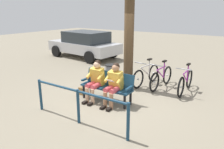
{
  "coord_description": "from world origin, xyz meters",
  "views": [
    {
      "loc": [
        -3.36,
        4.96,
        2.61
      ],
      "look_at": [
        0.16,
        -0.21,
        0.75
      ],
      "focal_mm": 34.9,
      "sensor_mm": 36.0,
      "label": 1
    }
  ],
  "objects_px": {
    "bicycle_green": "(161,78)",
    "handbag": "(83,91)",
    "bench": "(108,84)",
    "person_reading": "(114,82)",
    "person_companion": "(96,79)",
    "tree_trunk": "(129,28)",
    "bicycle_red": "(185,82)",
    "litter_bin": "(110,76)",
    "bicycle_purple": "(146,75)",
    "parked_car": "(85,44)"
  },
  "relations": [
    {
      "from": "bicycle_purple",
      "to": "parked_car",
      "type": "distance_m",
      "value": 5.53
    },
    {
      "from": "bench",
      "to": "bicycle_purple",
      "type": "xyz_separation_m",
      "value": [
        -0.32,
        -1.93,
        -0.15
      ]
    },
    {
      "from": "bicycle_green",
      "to": "bicycle_purple",
      "type": "height_order",
      "value": "same"
    },
    {
      "from": "person_companion",
      "to": "tree_trunk",
      "type": "relative_size",
      "value": 0.29
    },
    {
      "from": "bicycle_red",
      "to": "tree_trunk",
      "type": "bearing_deg",
      "value": -71.52
    },
    {
      "from": "person_companion",
      "to": "bicycle_red",
      "type": "bearing_deg",
      "value": -134.96
    },
    {
      "from": "tree_trunk",
      "to": "litter_bin",
      "type": "bearing_deg",
      "value": 24.76
    },
    {
      "from": "person_reading",
      "to": "person_companion",
      "type": "relative_size",
      "value": 1.0
    },
    {
      "from": "parked_car",
      "to": "person_reading",
      "type": "bearing_deg",
      "value": 143.34
    },
    {
      "from": "handbag",
      "to": "parked_car",
      "type": "height_order",
      "value": "parked_car"
    },
    {
      "from": "person_companion",
      "to": "bicycle_purple",
      "type": "distance_m",
      "value": 2.22
    },
    {
      "from": "person_reading",
      "to": "handbag",
      "type": "xyz_separation_m",
      "value": [
        1.22,
        -0.05,
        -0.54
      ]
    },
    {
      "from": "handbag",
      "to": "bicycle_purple",
      "type": "relative_size",
      "value": 0.18
    },
    {
      "from": "bicycle_green",
      "to": "handbag",
      "type": "bearing_deg",
      "value": -37.62
    },
    {
      "from": "person_reading",
      "to": "person_companion",
      "type": "height_order",
      "value": "same"
    },
    {
      "from": "tree_trunk",
      "to": "bicycle_purple",
      "type": "height_order",
      "value": "tree_trunk"
    },
    {
      "from": "bicycle_red",
      "to": "litter_bin",
      "type": "bearing_deg",
      "value": -70.35
    },
    {
      "from": "bicycle_red",
      "to": "bench",
      "type": "bearing_deg",
      "value": -42.65
    },
    {
      "from": "handbag",
      "to": "bicycle_green",
      "type": "height_order",
      "value": "bicycle_green"
    },
    {
      "from": "bicycle_red",
      "to": "parked_car",
      "type": "bearing_deg",
      "value": -111.79
    },
    {
      "from": "parked_car",
      "to": "bicycle_red",
      "type": "bearing_deg",
      "value": 165.04
    },
    {
      "from": "litter_bin",
      "to": "bicycle_purple",
      "type": "height_order",
      "value": "bicycle_purple"
    },
    {
      "from": "person_reading",
      "to": "parked_car",
      "type": "relative_size",
      "value": 0.28
    },
    {
      "from": "litter_bin",
      "to": "handbag",
      "type": "bearing_deg",
      "value": 77.48
    },
    {
      "from": "tree_trunk",
      "to": "bench",
      "type": "bearing_deg",
      "value": 93.07
    },
    {
      "from": "bicycle_red",
      "to": "bicycle_purple",
      "type": "bearing_deg",
      "value": -90.11
    },
    {
      "from": "person_companion",
      "to": "parked_car",
      "type": "height_order",
      "value": "parked_car"
    },
    {
      "from": "handbag",
      "to": "bicycle_red",
      "type": "xyz_separation_m",
      "value": [
        -2.61,
        -2.07,
        0.24
      ]
    },
    {
      "from": "litter_bin",
      "to": "bicycle_purple",
      "type": "relative_size",
      "value": 0.47
    },
    {
      "from": "litter_bin",
      "to": "bench",
      "type": "bearing_deg",
      "value": 121.12
    },
    {
      "from": "bicycle_red",
      "to": "bicycle_green",
      "type": "height_order",
      "value": "same"
    },
    {
      "from": "bicycle_purple",
      "to": "bicycle_green",
      "type": "bearing_deg",
      "value": 98.98
    },
    {
      "from": "litter_bin",
      "to": "parked_car",
      "type": "relative_size",
      "value": 0.18
    },
    {
      "from": "person_companion",
      "to": "litter_bin",
      "type": "xyz_separation_m",
      "value": [
        0.32,
        -1.23,
        -0.27
      ]
    },
    {
      "from": "bicycle_purple",
      "to": "parked_car",
      "type": "height_order",
      "value": "parked_car"
    },
    {
      "from": "tree_trunk",
      "to": "bicycle_red",
      "type": "height_order",
      "value": "tree_trunk"
    },
    {
      "from": "bench",
      "to": "bicycle_green",
      "type": "xyz_separation_m",
      "value": [
        -0.89,
        -1.95,
        -0.15
      ]
    },
    {
      "from": "person_reading",
      "to": "bicycle_red",
      "type": "distance_m",
      "value": 2.56
    },
    {
      "from": "person_companion",
      "to": "handbag",
      "type": "xyz_separation_m",
      "value": [
        0.58,
        -0.07,
        -0.54
      ]
    },
    {
      "from": "person_reading",
      "to": "tree_trunk",
      "type": "xyz_separation_m",
      "value": [
        0.39,
        -1.47,
        1.38
      ]
    },
    {
      "from": "person_reading",
      "to": "bench",
      "type": "bearing_deg",
      "value": -27.25
    },
    {
      "from": "handbag",
      "to": "person_reading",
      "type": "bearing_deg",
      "value": 177.49
    },
    {
      "from": "handbag",
      "to": "bicycle_red",
      "type": "height_order",
      "value": "bicycle_red"
    },
    {
      "from": "person_reading",
      "to": "person_companion",
      "type": "bearing_deg",
      "value": -0.05
    },
    {
      "from": "bicycle_purple",
      "to": "tree_trunk",
      "type": "bearing_deg",
      "value": -25.67
    },
    {
      "from": "parked_car",
      "to": "person_companion",
      "type": "bearing_deg",
      "value": 139.31
    },
    {
      "from": "bench",
      "to": "tree_trunk",
      "type": "height_order",
      "value": "tree_trunk"
    },
    {
      "from": "person_companion",
      "to": "handbag",
      "type": "relative_size",
      "value": 4.0
    },
    {
      "from": "litter_bin",
      "to": "bicycle_red",
      "type": "relative_size",
      "value": 0.47
    },
    {
      "from": "bench",
      "to": "bicycle_red",
      "type": "distance_m",
      "value": 2.61
    }
  ]
}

